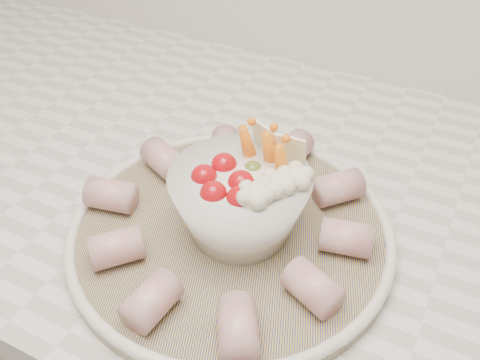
% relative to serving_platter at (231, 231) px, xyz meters
% --- Properties ---
extents(serving_platter, '(0.44, 0.44, 0.02)m').
position_rel_serving_platter_xyz_m(serving_platter, '(0.00, 0.00, 0.00)').
color(serving_platter, navy).
rests_on(serving_platter, kitchen_counter).
extents(veggie_bowl, '(0.14, 0.14, 0.11)m').
position_rel_serving_platter_xyz_m(veggie_bowl, '(0.01, 0.00, 0.05)').
color(veggie_bowl, white).
rests_on(veggie_bowl, serving_platter).
extents(cured_meat_rolls, '(0.30, 0.31, 0.03)m').
position_rel_serving_platter_xyz_m(cured_meat_rolls, '(-0.00, -0.00, 0.02)').
color(cured_meat_rolls, '#AB4E59').
rests_on(cured_meat_rolls, serving_platter).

